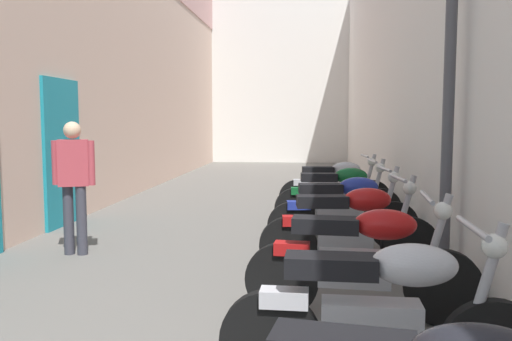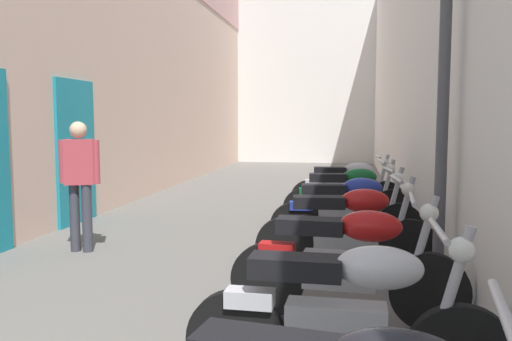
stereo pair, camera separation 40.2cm
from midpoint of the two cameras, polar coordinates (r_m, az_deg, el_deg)
ground_plane at (r=8.05m, az=-4.12°, el=-5.93°), size 36.09×36.09×0.00m
building_right at (r=9.96m, az=14.07°, el=13.70°), size 0.45×20.09×6.09m
building_far_end at (r=20.93m, az=2.15°, el=10.11°), size 8.07×2.00×6.58m
motorcycle_third at (r=3.14m, az=9.73°, el=-14.85°), size 1.85×0.58×1.04m
motorcycle_fourth at (r=4.25m, az=8.69°, el=-9.41°), size 1.85×0.58×1.04m
motorcycle_fifth at (r=5.49m, az=8.06°, el=-6.02°), size 1.85×0.58×1.04m
motorcycle_sixth at (r=6.49m, az=7.73°, el=-4.23°), size 1.85×0.58×1.04m
motorcycle_seventh at (r=7.75m, az=7.44°, el=-2.65°), size 1.85×0.58×1.04m
motorcycle_eighth at (r=8.82m, az=7.26°, el=-1.67°), size 1.85×0.58×1.04m
pedestrian_further_down at (r=6.61m, az=-20.71°, el=-0.72°), size 0.52×0.31×1.57m
street_lamp at (r=4.98m, az=17.01°, el=16.69°), size 0.79×0.18×4.37m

